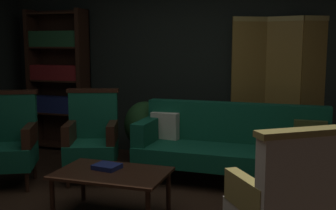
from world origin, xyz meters
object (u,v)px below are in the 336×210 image
(armchair_gilt_accent, at_px, (283,205))
(potted_plant, at_px, (145,128))
(velvet_couch, at_px, (232,143))
(coffee_table, at_px, (112,177))
(armchair_wing_left, at_px, (9,141))
(book_navy_cloth, at_px, (107,166))
(bookshelf, at_px, (59,77))
(folding_screen, at_px, (300,90))
(armchair_wing_right, at_px, (92,138))

(armchair_gilt_accent, bearing_deg, potted_plant, 130.04)
(velvet_couch, height_order, coffee_table, velvet_couch)
(armchair_gilt_accent, relative_size, armchair_wing_left, 1.00)
(velvet_couch, distance_m, book_navy_cloth, 1.56)
(bookshelf, height_order, coffee_table, bookshelf)
(velvet_couch, relative_size, book_navy_cloth, 9.26)
(folding_screen, relative_size, armchair_wing_left, 1.83)
(bookshelf, bearing_deg, armchair_gilt_accent, -37.50)
(coffee_table, distance_m, armchair_gilt_accent, 1.60)
(folding_screen, height_order, armchair_wing_right, folding_screen)
(bookshelf, bearing_deg, book_navy_cloth, -48.56)
(coffee_table, xyz_separation_m, armchair_wing_right, (-0.68, 0.90, 0.12))
(bookshelf, xyz_separation_m, armchair_wing_left, (0.36, -1.59, -0.59))
(armchair_gilt_accent, height_order, book_navy_cloth, armchair_gilt_accent)
(armchair_wing_right, distance_m, book_navy_cloth, 1.02)
(folding_screen, height_order, coffee_table, folding_screen)
(potted_plant, bearing_deg, book_navy_cloth, -80.95)
(coffee_table, height_order, book_navy_cloth, book_navy_cloth)
(armchair_gilt_accent, relative_size, potted_plant, 1.27)
(velvet_couch, distance_m, armchair_wing_right, 1.60)
(bookshelf, relative_size, armchair_gilt_accent, 1.97)
(velvet_couch, height_order, book_navy_cloth, velvet_couch)
(folding_screen, xyz_separation_m, armchair_gilt_accent, (-0.05, -2.71, -0.50))
(armchair_wing_right, bearing_deg, armchair_gilt_accent, -32.74)
(folding_screen, xyz_separation_m, book_navy_cloth, (-1.65, -2.13, -0.54))
(armchair_gilt_accent, height_order, armchair_wing_left, same)
(armchair_wing_right, relative_size, potted_plant, 1.27)
(armchair_gilt_accent, bearing_deg, book_navy_cloth, 159.90)
(armchair_wing_left, height_order, armchair_wing_right, same)
(bookshelf, distance_m, armchair_wing_left, 1.74)
(armchair_gilt_accent, distance_m, potted_plant, 2.88)
(armchair_gilt_accent, bearing_deg, coffee_table, 161.30)
(folding_screen, height_order, bookshelf, bookshelf)
(book_navy_cloth, bearing_deg, coffee_table, -41.19)
(potted_plant, bearing_deg, armchair_gilt_accent, -49.96)
(bookshelf, bearing_deg, folding_screen, 2.45)
(coffee_table, height_order, armchair_wing_right, armchair_wing_right)
(velvet_couch, relative_size, coffee_table, 2.12)
(folding_screen, bearing_deg, armchair_wing_right, -149.82)
(bookshelf, distance_m, velvet_couch, 2.87)
(coffee_table, bearing_deg, bookshelf, 131.73)
(armchair_wing_right, distance_m, potted_plant, 0.87)
(armchair_wing_left, distance_m, book_navy_cloth, 1.45)
(folding_screen, height_order, armchair_gilt_accent, folding_screen)
(armchair_wing_left, bearing_deg, armchair_gilt_accent, -18.03)
(armchair_wing_left, distance_m, armchair_wing_right, 0.91)
(armchair_wing_left, bearing_deg, folding_screen, 29.79)
(bookshelf, relative_size, armchair_wing_right, 1.97)
(book_navy_cloth, bearing_deg, velvet_couch, 52.62)
(armchair_gilt_accent, xyz_separation_m, armchair_wing_right, (-2.19, 1.41, 0.00))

